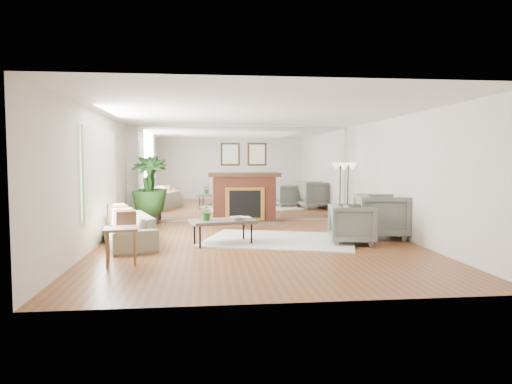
{
  "coord_description": "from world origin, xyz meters",
  "views": [
    {
      "loc": [
        -0.97,
        -8.43,
        1.6
      ],
      "look_at": [
        0.01,
        0.6,
        0.96
      ],
      "focal_mm": 32.0,
      "sensor_mm": 36.0,
      "label": 1
    }
  ],
  "objects": [
    {
      "name": "ground",
      "position": [
        0.0,
        0.0,
        0.0
      ],
      "size": [
        7.0,
        7.0,
        0.0
      ],
      "primitive_type": "plane",
      "color": "brown",
      "rests_on": "ground"
    },
    {
      "name": "book",
      "position": [
        -0.31,
        0.34,
        0.48
      ],
      "size": [
        0.23,
        0.29,
        0.02
      ],
      "primitive_type": "imported",
      "rotation": [
        0.0,
        0.0,
        0.19
      ],
      "color": "olive",
      "rests_on": "coffee_table"
    },
    {
      "name": "wall_back",
      "position": [
        0.0,
        3.49,
        1.25
      ],
      "size": [
        6.0,
        0.02,
        2.5
      ],
      "primitive_type": "cube",
      "color": "silver",
      "rests_on": "ground"
    },
    {
      "name": "tabletop_plant",
      "position": [
        -0.97,
        0.09,
        0.64
      ],
      "size": [
        0.33,
        0.3,
        0.33
      ],
      "primitive_type": "imported",
      "rotation": [
        0.0,
        0.0,
        -0.15
      ],
      "color": "#2D6826",
      "rests_on": "coffee_table"
    },
    {
      "name": "sofa",
      "position": [
        -2.45,
        0.26,
        0.29
      ],
      "size": [
        1.35,
        2.12,
        0.58
      ],
      "primitive_type": "imported",
      "rotation": [
        0.0,
        0.0,
        -1.26
      ],
      "color": "gray",
      "rests_on": "ground"
    },
    {
      "name": "armchair_front",
      "position": [
        1.79,
        -0.04,
        0.38
      ],
      "size": [
        0.96,
        0.94,
        0.76
      ],
      "primitive_type": "imported",
      "rotation": [
        0.0,
        0.0,
        1.4
      ],
      "color": "slate",
      "rests_on": "ground"
    },
    {
      "name": "window_panel",
      "position": [
        -2.96,
        0.4,
        1.35
      ],
      "size": [
        0.04,
        2.4,
        1.5
      ],
      "primitive_type": "cube",
      "color": "#B2E09E",
      "rests_on": "wall_left"
    },
    {
      "name": "wall_left",
      "position": [
        -2.99,
        0.0,
        1.25
      ],
      "size": [
        0.02,
        7.0,
        2.5
      ],
      "primitive_type": "cube",
      "color": "silver",
      "rests_on": "ground"
    },
    {
      "name": "area_rug",
      "position": [
        0.48,
        0.43,
        0.02
      ],
      "size": [
        3.38,
        2.84,
        0.03
      ],
      "primitive_type": "cube",
      "rotation": [
        0.0,
        0.0,
        -0.31
      ],
      "color": "white",
      "rests_on": "ground"
    },
    {
      "name": "mirror_panel",
      "position": [
        0.0,
        3.47,
        1.25
      ],
      "size": [
        5.4,
        0.04,
        2.4
      ],
      "primitive_type": "cube",
      "color": "silver",
      "rests_on": "wall_back"
    },
    {
      "name": "armchair_back",
      "position": [
        2.6,
        0.53,
        0.45
      ],
      "size": [
        1.13,
        1.11,
        0.91
      ],
      "primitive_type": "imported",
      "rotation": [
        0.0,
        0.0,
        1.42
      ],
      "color": "slate",
      "rests_on": "ground"
    },
    {
      "name": "potted_ficus",
      "position": [
        -2.42,
        3.1,
        0.91
      ],
      "size": [
        0.86,
        0.86,
        1.7
      ],
      "color": "black",
      "rests_on": "ground"
    },
    {
      "name": "floor_lamp",
      "position": [
        2.7,
        3.1,
        1.31
      ],
      "size": [
        0.5,
        0.28,
        1.53
      ],
      "color": "black",
      "rests_on": "ground"
    },
    {
      "name": "side_table",
      "position": [
        -2.27,
        -1.35,
        0.48
      ],
      "size": [
        0.57,
        0.57,
        0.57
      ],
      "rotation": [
        0.0,
        0.0,
        0.16
      ],
      "color": "olive",
      "rests_on": "ground"
    },
    {
      "name": "fruit_bowl",
      "position": [
        -0.4,
        0.06,
        0.51
      ],
      "size": [
        0.34,
        0.34,
        0.07
      ],
      "primitive_type": "imported",
      "rotation": [
        0.0,
        0.0,
        0.27
      ],
      "color": "olive",
      "rests_on": "coffee_table"
    },
    {
      "name": "wall_right",
      "position": [
        2.99,
        0.0,
        1.25
      ],
      "size": [
        0.02,
        7.0,
        2.5
      ],
      "primitive_type": "cube",
      "color": "silver",
      "rests_on": "ground"
    },
    {
      "name": "fireplace",
      "position": [
        0.0,
        3.26,
        0.66
      ],
      "size": [
        1.85,
        0.83,
        2.05
      ],
      "color": "brown",
      "rests_on": "ground"
    },
    {
      "name": "coffee_table",
      "position": [
        -0.67,
        0.14,
        0.43
      ],
      "size": [
        1.3,
        0.94,
        0.47
      ],
      "rotation": [
        0.0,
        0.0,
        0.23
      ],
      "color": "#584F45",
      "rests_on": "ground"
    }
  ]
}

